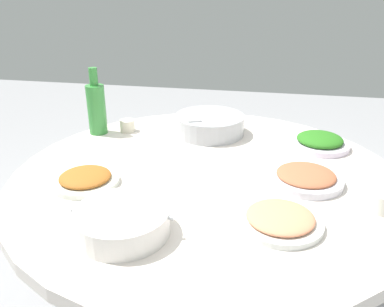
{
  "coord_description": "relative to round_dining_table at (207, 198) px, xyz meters",
  "views": [
    {
      "loc": [
        1.21,
        0.18,
        1.36
      ],
      "look_at": [
        0.0,
        -0.05,
        0.82
      ],
      "focal_mm": 36.55,
      "sensor_mm": 36.0,
      "label": 1
    }
  ],
  "objects": [
    {
      "name": "soup_bowl",
      "position": [
        0.4,
        -0.16,
        0.14
      ],
      "size": [
        0.25,
        0.28,
        0.07
      ],
      "color": "white",
      "rests_on": "round_dining_table"
    },
    {
      "name": "dish_shrimp",
      "position": [
        0.28,
        0.25,
        0.12
      ],
      "size": [
        0.23,
        0.23,
        0.04
      ],
      "color": "silver",
      "rests_on": "round_dining_table"
    },
    {
      "name": "green_bottle",
      "position": [
        -0.3,
        -0.53,
        0.22
      ],
      "size": [
        0.08,
        0.08,
        0.29
      ],
      "color": "#378D3C",
      "rests_on": "round_dining_table"
    },
    {
      "name": "dish_tofu_braise",
      "position": [
        0.01,
        0.33,
        0.12
      ],
      "size": [
        0.24,
        0.24,
        0.05
      ],
      "color": "silver",
      "rests_on": "round_dining_table"
    },
    {
      "name": "round_dining_table",
      "position": [
        0.0,
        0.0,
        0.0
      ],
      "size": [
        1.36,
        1.36,
        0.75
      ],
      "color": "#99999E",
      "rests_on": "ground"
    },
    {
      "name": "rice_bowl",
      "position": [
        -0.38,
        -0.05,
        0.15
      ],
      "size": [
        0.3,
        0.3,
        0.09
      ],
      "color": "#B2B5BA",
      "rests_on": "round_dining_table"
    },
    {
      "name": "tea_cup_far",
      "position": [
        -0.34,
        -0.41,
        0.13
      ],
      "size": [
        0.07,
        0.07,
        0.05
      ],
      "primitive_type": "cylinder",
      "color": "beige",
      "rests_on": "round_dining_table"
    },
    {
      "name": "tea_cup_near",
      "position": [
        0.16,
        0.54,
        0.13
      ],
      "size": [
        0.07,
        0.07,
        0.06
      ],
      "primitive_type": "cylinder",
      "color": "beige",
      "rests_on": "round_dining_table"
    },
    {
      "name": "dish_greens",
      "position": [
        -0.31,
        0.41,
        0.13
      ],
      "size": [
        0.24,
        0.24,
        0.06
      ],
      "color": "silver",
      "rests_on": "round_dining_table"
    },
    {
      "name": "dish_stirfry",
      "position": [
        0.16,
        -0.38,
        0.12
      ],
      "size": [
        0.22,
        0.22,
        0.04
      ],
      "color": "silver",
      "rests_on": "round_dining_table"
    }
  ]
}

